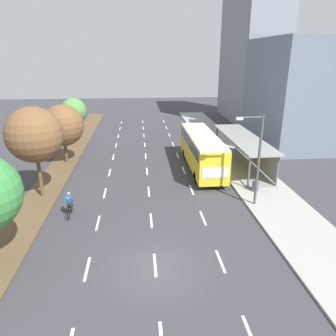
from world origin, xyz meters
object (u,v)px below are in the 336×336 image
Objects in this scene: cyclist at (69,205)px; median_tree_second at (34,135)px; bus at (202,148)px; median_tree_fourth at (74,111)px; trash_bin at (255,186)px; median_tree_third at (63,125)px; bus_shelter at (245,149)px; streetlight at (257,155)px.

median_tree_second is at bearing 129.69° from cyclist.
bus is at bearing 39.00° from cyclist.
median_tree_fourth is 6.35× the size of trash_bin.
trash_bin is (16.51, -8.96, -3.31)m from median_tree_third.
median_tree_second is (-13.45, -5.42, 2.87)m from bus.
streetlight is (-2.11, -8.43, 2.02)m from bus_shelter.
bus_shelter is 8.92m from streetlight.
streetlight is at bearing 1.52° from cyclist.
streetlight reaches higher than cyclist.
streetlight is (2.17, -8.35, 1.82)m from bus.
cyclist is at bearing -81.24° from median_tree_fourth.
bus is at bearing -178.90° from bus_shelter.
cyclist is 20.35m from median_tree_fourth.
streetlight is (12.90, 0.34, 3.10)m from cyclist.
median_tree_third is (-2.58, 11.57, 3.10)m from cyclist.
median_tree_third reaches higher than bus_shelter.
median_tree_second is 8.09× the size of trash_bin.
bus_shelter is at bearing 75.94° from streetlight.
streetlight reaches higher than median_tree_third.
cyclist is 0.31× the size of median_tree_third.
median_tree_fourth is at bearing 140.97° from bus.
bus is 2.09× the size of median_tree_fourth.
cyclist is at bearing -169.38° from trash_bin.
median_tree_third is 19.12m from streetlight.
median_tree_third is at bearing 167.78° from bus.
bus is at bearing 117.76° from trash_bin.
median_tree_third is at bearing -86.66° from median_tree_fourth.
bus_shelter reaches higher than cyclist.
bus is 7.03m from trash_bin.
median_tree_second reaches higher than trash_bin.
median_tree_fourth is at bearing 148.45° from bus_shelter.
median_tree_third reaches higher than median_tree_fourth.
bus_shelter is 1.83× the size of streetlight.
median_tree_fourth reaches higher than cyclist.
median_tree_fourth reaches higher than bus.
median_tree_third reaches higher than bus.
median_tree_fourth is at bearing 93.34° from median_tree_third.
median_tree_third is 6.84× the size of trash_bin.
streetlight reaches higher than bus_shelter.
median_tree_second is 1.18× the size of median_tree_third.
trash_bin is (3.20, -6.08, -1.49)m from bus.
cyclist is at bearing -149.70° from bus_shelter.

